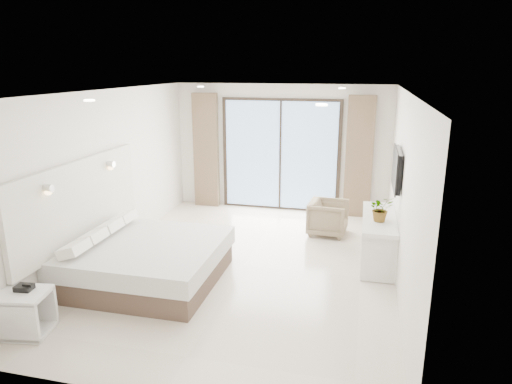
% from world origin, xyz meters
% --- Properties ---
extents(ground, '(6.20, 6.20, 0.00)m').
position_xyz_m(ground, '(0.00, 0.00, 0.00)').
color(ground, beige).
rests_on(ground, ground).
extents(room_shell, '(4.62, 6.22, 2.72)m').
position_xyz_m(room_shell, '(-0.20, 0.67, 1.58)').
color(room_shell, silver).
rests_on(room_shell, ground).
extents(bed, '(2.10, 2.00, 0.72)m').
position_xyz_m(bed, '(-1.26, -0.83, 0.31)').
color(bed, brown).
rests_on(bed, ground).
extents(nightstand, '(0.65, 0.57, 0.52)m').
position_xyz_m(nightstand, '(-2.02, -2.43, 0.26)').
color(nightstand, white).
rests_on(nightstand, ground).
extents(phone, '(0.21, 0.17, 0.06)m').
position_xyz_m(phone, '(-2.02, -2.37, 0.56)').
color(phone, black).
rests_on(phone, nightstand).
extents(console_desk, '(0.51, 1.63, 0.77)m').
position_xyz_m(console_desk, '(2.04, 0.63, 0.56)').
color(console_desk, white).
rests_on(console_desk, ground).
extents(plant, '(0.49, 0.51, 0.31)m').
position_xyz_m(plant, '(2.04, 0.42, 0.92)').
color(plant, '#33662D').
rests_on(plant, console_desk).
extents(armchair, '(0.69, 0.73, 0.71)m').
position_xyz_m(armchair, '(1.16, 1.73, 0.35)').
color(armchair, '#807153').
rests_on(armchair, ground).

